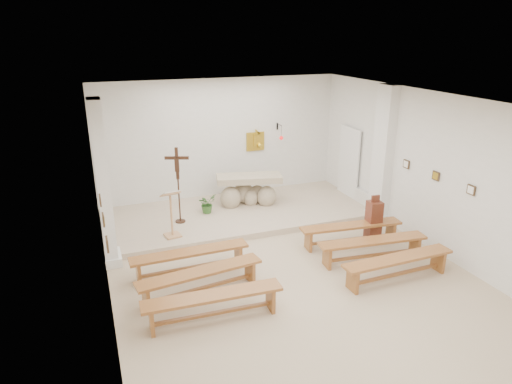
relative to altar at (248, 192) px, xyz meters
name	(u,v)px	position (x,y,z in m)	size (l,w,h in m)	color
ground	(294,278)	(-0.45, -3.92, -0.50)	(7.00, 10.00, 0.00)	#C3AB8D
wall_left	(103,223)	(-3.94, -3.92, 1.25)	(0.02, 10.00, 3.50)	white
wall_right	(443,177)	(3.04, -3.92, 1.25)	(0.02, 10.00, 3.50)	white
wall_back	(221,141)	(-0.45, 1.07, 1.25)	(7.00, 0.02, 3.50)	white
ceiling	(299,104)	(-0.45, -3.92, 2.99)	(7.00, 10.00, 0.02)	silver
sanctuary_platform	(238,214)	(-0.45, -0.42, -0.42)	(6.98, 3.00, 0.15)	tan
pilaster_left	(103,185)	(-3.82, -1.92, 1.25)	(0.26, 0.55, 3.50)	white
pilaster_right	(383,155)	(2.92, -1.92, 1.25)	(0.26, 0.55, 3.50)	white
gold_wall_relief	(255,141)	(0.60, 1.04, 1.15)	(0.55, 0.04, 0.55)	gold
sanctuary_lamp	(281,136)	(1.30, 0.79, 1.31)	(0.11, 0.36, 0.44)	black
station_frame_left_front	(107,244)	(-3.92, -4.72, 1.22)	(0.03, 0.20, 0.20)	#422F1D
station_frame_left_mid	(103,220)	(-3.92, -3.72, 1.22)	(0.03, 0.20, 0.20)	#422F1D
station_frame_left_rear	(100,200)	(-3.92, -2.72, 1.22)	(0.03, 0.20, 0.20)	#422F1D
station_frame_right_front	(471,190)	(3.02, -4.72, 1.22)	(0.03, 0.20, 0.20)	#422F1D
station_frame_right_mid	(436,176)	(3.02, -3.72, 1.22)	(0.03, 0.20, 0.20)	#422F1D
station_frame_right_rear	(406,164)	(3.02, -2.72, 1.22)	(0.03, 0.20, 0.20)	#422F1D
radiator_left	(106,238)	(-3.88, -1.22, -0.23)	(0.10, 0.85, 0.52)	silver
radiator_right	(364,201)	(2.98, -1.22, -0.23)	(0.10, 0.85, 0.52)	silver
altar	(248,192)	(0.00, 0.00, 0.00)	(1.87, 1.07, 0.91)	tan
lectern	(171,214)	(-2.39, -1.39, 0.23)	(0.46, 0.41, 1.17)	tan
crucifix_stand	(178,180)	(-2.05, -0.60, 0.77)	(0.56, 0.25, 1.93)	#3D2113
potted_plant	(207,203)	(-1.24, -0.23, -0.09)	(0.46, 0.40, 0.51)	#326327
donation_pedestal	(373,221)	(2.03, -3.00, 0.01)	(0.34, 0.34, 1.15)	#5E261B
bench_left_front	(190,257)	(-2.34, -2.99, -0.12)	(2.42, 0.43, 0.51)	#9B622D
bench_right_front	(351,230)	(1.44, -2.99, -0.12)	(2.44, 0.64, 0.51)	#9B622D
bench_left_second	(201,277)	(-2.34, -3.85, -0.12)	(2.44, 0.70, 0.51)	#9B622D
bench_right_second	(373,245)	(1.44, -3.85, -0.12)	(2.44, 0.64, 0.51)	#9B622D
bench_left_third	(213,301)	(-2.34, -4.71, -0.12)	(2.42, 0.49, 0.51)	#9B622D
bench_right_third	(398,263)	(1.44, -4.71, -0.12)	(2.42, 0.45, 0.51)	#9B622D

